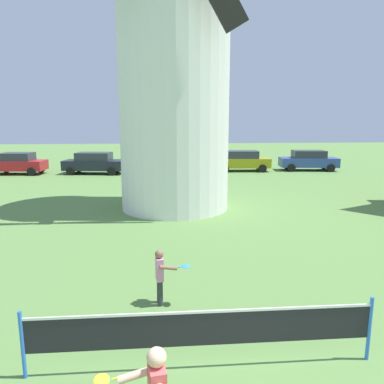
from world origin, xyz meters
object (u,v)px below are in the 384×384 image
(parked_car_black, at_px, (94,163))
(parked_car_mustard, at_px, (242,161))
(tennis_net, at_px, (203,329))
(parked_car_cream, at_px, (174,162))
(windmill, at_px, (174,36))
(player_far, at_px, (161,274))
(parked_car_red, at_px, (18,163))
(parked_car_blue, at_px, (308,160))

(parked_car_black, relative_size, parked_car_mustard, 1.06)
(tennis_net, relative_size, parked_car_cream, 1.20)
(windmill, relative_size, tennis_net, 2.63)
(tennis_net, xyz_separation_m, player_far, (-0.65, 2.16, 0.01))
(tennis_net, height_order, parked_car_cream, parked_car_cream)
(parked_car_black, bearing_deg, parked_car_red, 177.61)
(player_far, bearing_deg, parked_car_red, 116.92)
(parked_car_blue, bearing_deg, parked_car_mustard, 179.01)
(windmill, xyz_separation_m, tennis_net, (0.02, -11.07, -6.59))
(parked_car_black, relative_size, parked_car_blue, 1.00)
(parked_car_mustard, xyz_separation_m, parked_car_blue, (5.23, -0.09, 0.00))
(parked_car_mustard, bearing_deg, windmill, -115.44)
(parked_car_red, xyz_separation_m, parked_car_blue, (21.82, 0.26, 0.00))
(windmill, height_order, parked_car_blue, windmill)
(parked_car_mustard, distance_m, parked_car_blue, 5.23)
(player_far, distance_m, parked_car_blue, 23.61)
(tennis_net, distance_m, player_far, 2.26)
(windmill, distance_m, parked_car_red, 17.14)
(windmill, bearing_deg, player_far, -94.05)
(player_far, relative_size, parked_car_cream, 0.27)
(windmill, bearing_deg, parked_car_red, 133.76)
(windmill, xyz_separation_m, player_far, (-0.63, -8.91, -6.59))
(parked_car_red, bearing_deg, parked_car_black, -2.39)
(player_far, distance_m, parked_car_red, 22.84)
(player_far, height_order, parked_car_red, parked_car_red)
(tennis_net, bearing_deg, windmill, 90.10)
(tennis_net, distance_m, parked_car_blue, 25.23)
(tennis_net, xyz_separation_m, parked_car_black, (-5.50, 22.30, 0.12))
(parked_car_mustard, bearing_deg, player_far, -106.78)
(parked_car_mustard, bearing_deg, tennis_net, -103.75)
(player_far, xyz_separation_m, parked_car_mustard, (6.25, 20.72, 0.12))
(parked_car_cream, bearing_deg, parked_car_red, -179.97)
(parked_car_black, xyz_separation_m, parked_car_cream, (5.84, 0.23, 0.00))
(windmill, relative_size, parked_car_mustard, 3.39)
(parked_car_cream, relative_size, parked_car_blue, 1.01)
(player_far, distance_m, parked_car_cream, 20.40)
(parked_car_black, bearing_deg, tennis_net, -76.13)
(parked_car_cream, bearing_deg, parked_car_mustard, 3.79)
(parked_car_red, xyz_separation_m, parked_car_mustard, (16.59, 0.35, 0.00))
(parked_car_mustard, bearing_deg, parked_car_red, -178.78)
(parked_car_mustard, relative_size, parked_car_blue, 0.94)
(windmill, distance_m, parked_car_blue, 17.23)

